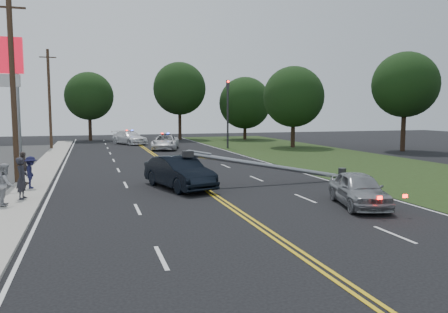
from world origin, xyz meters
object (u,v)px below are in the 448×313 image
object	(u,v)px
emergency_b	(130,138)
waiting_sedan	(359,189)
bystander_a	(22,178)
bystander_d	(23,168)
utility_pole_mid	(13,88)
bystander_b	(6,184)
fallen_streetlight	(278,167)
traffic_signal	(228,108)
emergency_a	(165,142)
bystander_c	(31,172)
utility_pole_far	(49,99)
crashed_sedan	(179,172)

from	to	relation	value
emergency_b	waiting_sedan	bearing A→B (deg)	-105.96
bystander_a	bystander_d	distance (m)	4.01
utility_pole_mid	bystander_d	xyz separation A→B (m)	(0.44, -1.02, -4.11)
utility_pole_mid	emergency_b	world-z (taller)	utility_pole_mid
emergency_b	bystander_b	distance (m)	33.68
fallen_streetlight	bystander_b	size ratio (longest dim) A/B	5.48
traffic_signal	emergency_a	xyz separation A→B (m)	(-6.46, 0.55, -3.47)
fallen_streetlight	bystander_c	distance (m)	12.55
waiting_sedan	emergency_a	distance (m)	28.75
utility_pole_mid	emergency_b	size ratio (longest dim) A/B	1.85
utility_pole_mid	bystander_c	distance (m)	4.86
utility_pole_far	bystander_c	world-z (taller)	utility_pole_far
bystander_c	fallen_streetlight	bearing A→B (deg)	-101.21
emergency_b	utility_pole_far	bearing A→B (deg)	-176.08
crashed_sedan	bystander_d	bearing A→B (deg)	143.52
utility_pole_mid	emergency_b	distance (m)	28.16
bystander_c	crashed_sedan	bearing A→B (deg)	-105.43
waiting_sedan	bystander_b	world-z (taller)	bystander_b
emergency_b	bystander_a	bearing A→B (deg)	-128.34
fallen_streetlight	utility_pole_mid	xyz separation A→B (m)	(-13.39, 4.00, 4.17)
bystander_c	emergency_b	bearing A→B (deg)	-17.43
crashed_sedan	bystander_c	size ratio (longest dim) A/B	3.13
crashed_sedan	emergency_b	distance (m)	30.40
traffic_signal	bystander_a	bearing A→B (deg)	-125.78
emergency_a	bystander_b	world-z (taller)	bystander_b
emergency_b	bystander_b	size ratio (longest dim) A/B	3.16
traffic_signal	bystander_a	xyz separation A→B (m)	(-16.58, -23.00, -3.18)
fallen_streetlight	crashed_sedan	size ratio (longest dim) A/B	1.89
bystander_c	traffic_signal	bearing A→B (deg)	-42.57
emergency_b	bystander_a	world-z (taller)	bystander_a
bystander_c	bystander_d	distance (m)	1.37
fallen_streetlight	bystander_d	distance (m)	13.28
utility_pole_far	waiting_sedan	bearing A→B (deg)	-65.98
traffic_signal	crashed_sedan	distance (m)	24.01
utility_pole_far	bystander_c	distance (m)	24.67
traffic_signal	crashed_sedan	xyz separation A→B (m)	(-9.47, -21.79, -3.39)
emergency_a	waiting_sedan	bearing A→B (deg)	-68.49
bystander_a	bystander_c	xyz separation A→B (m)	(0.04, 2.71, -0.11)
utility_pole_mid	bystander_c	size ratio (longest dim) A/B	6.33
traffic_signal	emergency_a	bearing A→B (deg)	175.14
traffic_signal	utility_pole_mid	world-z (taller)	utility_pole_mid
traffic_signal	emergency_b	bearing A→B (deg)	137.26
utility_pole_far	bystander_b	xyz separation A→B (m)	(0.48, -28.19, -4.11)
utility_pole_far	traffic_signal	bearing A→B (deg)	-12.89
crashed_sedan	emergency_b	bearing A→B (deg)	73.31
utility_pole_far	fallen_streetlight	bearing A→B (deg)	-62.76
utility_pole_far	bystander_b	distance (m)	28.49
bystander_a	bystander_d	size ratio (longest dim) A/B	1.06
traffic_signal	fallen_streetlight	bearing A→B (deg)	-100.59
fallen_streetlight	bystander_d	bearing A→B (deg)	167.05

